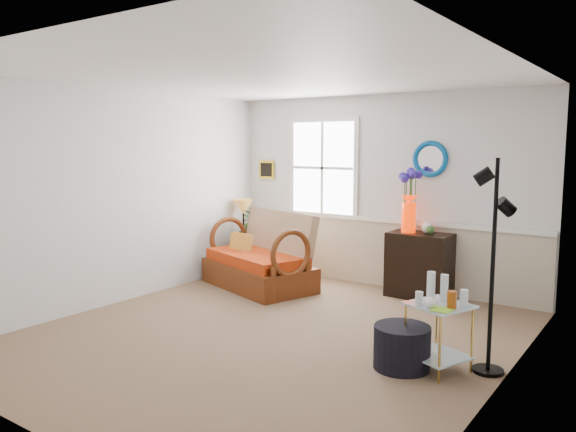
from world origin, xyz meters
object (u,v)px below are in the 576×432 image
Objects in this scene: loveseat at (258,250)px; side_table at (438,337)px; floor_lamp at (493,267)px; cabinet at (420,265)px; lamp_stand at (246,253)px; ottoman at (402,347)px.

loveseat reaches higher than side_table.
cabinet is at bearing 108.72° from floor_lamp.
ottoman is (3.51, -2.15, -0.10)m from lamp_stand.
side_table is 1.20× the size of ottoman.
loveseat is 3.60m from floor_lamp.
side_table is at bearing -28.12° from lamp_stand.
cabinet is (1.97, 0.81, -0.10)m from loveseat.
lamp_stand is 4.12m from ottoman.
floor_lamp is at bearing 29.83° from side_table.
side_table is at bearing -167.31° from floor_lamp.
lamp_stand is 1.18× the size of ottoman.
cabinet is 2.41m from side_table.
cabinet is 2.43m from ottoman.
cabinet is at bearing 40.18° from loveseat.
floor_lamp is at bearing -52.95° from cabinet.
loveseat is at bearing 151.57° from ottoman.
lamp_stand is at bearing 148.50° from ottoman.
lamp_stand is at bearing 139.31° from floor_lamp.
lamp_stand is 0.99× the size of side_table.
loveseat is at bearing 144.18° from floor_lamp.
lamp_stand is 0.70× the size of cabinet.
ottoman is at bearing -154.59° from side_table.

